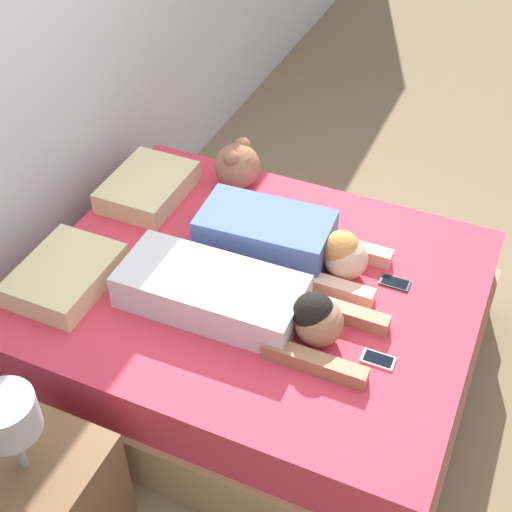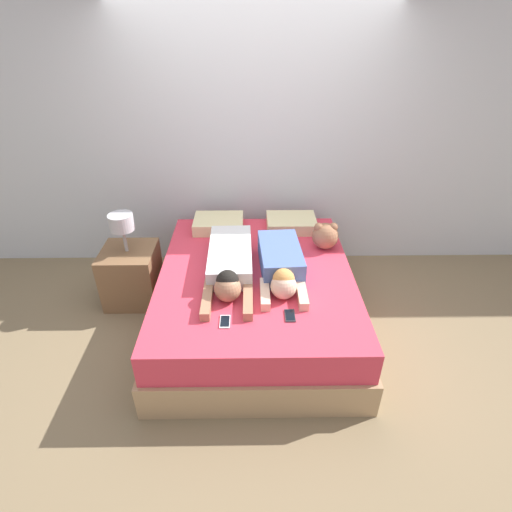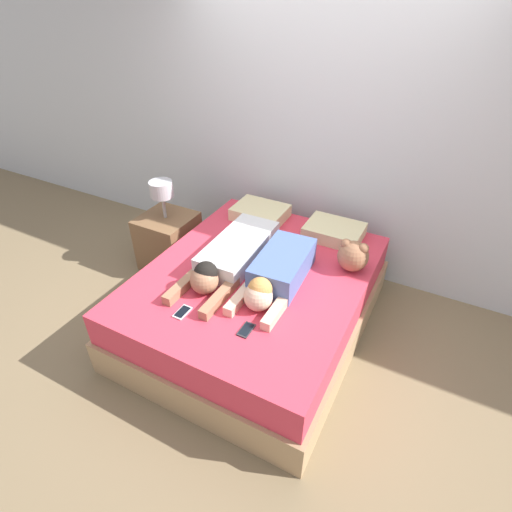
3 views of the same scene
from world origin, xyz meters
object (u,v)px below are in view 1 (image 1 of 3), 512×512
Objects in this scene: cell_phone_right at (395,283)px; nightstand at (39,500)px; bed at (256,324)px; plush_toy at (237,165)px; cell_phone_left at (378,360)px; person_left at (240,300)px; pillow_head_left at (65,275)px; person_right at (287,241)px; pillow_head_right at (148,187)px.

nightstand is at bearing 146.02° from cell_phone_right.
plush_toy is (0.63, 0.38, 0.41)m from bed.
cell_phone_left and cell_phone_right have the same top height.
plush_toy is at bearing 31.33° from bed.
person_left is at bearing 89.07° from cell_phone_left.
pillow_head_left is at bearing 100.40° from person_left.
pillow_head_right is at bearing 79.22° from person_right.
cell_phone_right is (0.60, -1.34, -0.05)m from pillow_head_left.
pillow_head_right is 0.55× the size of person_right.
pillow_head_right reaches higher than cell_phone_right.
person_left is 4.57× the size of plush_toy.
person_right is (-0.16, -0.83, 0.05)m from pillow_head_right.
pillow_head_right is at bearing 64.76° from bed.
person_right is at bearing -55.87° from pillow_head_left.
cell_phone_right is at bearing -95.35° from pillow_head_right.
cell_phone_right is at bearing -86.34° from person_right.
person_left reaches higher than pillow_head_right.
pillow_head_left is 0.42× the size of person_left.
person_left is (0.14, -0.79, 0.03)m from pillow_head_left.
person_right is 0.52m from cell_phone_right.
person_right is at bearing -17.76° from nightstand.
cell_phone_right is (0.46, 0.06, 0.00)m from cell_phone_left.
plush_toy is at bearing -54.42° from pillow_head_right.
cell_phone_left is at bearing -130.08° from plush_toy.
person_left is at bearing 173.98° from person_right.
nightstand is at bearing 162.28° from bed.
nightstand is at bearing 162.24° from person_right.
nightstand is at bearing -179.73° from plush_toy.
person_right reaches higher than pillow_head_right.
bed is 0.73m from cell_phone_left.
pillow_head_right is 0.98m from person_left.
cell_phone_left is 1.34m from plush_toy.
bed is at bearing 112.19° from cell_phone_right.
bed is 0.69m from cell_phone_right.
bed is 4.18× the size of pillow_head_left.
pillow_head_left is 0.72m from pillow_head_right.
pillow_head_right is 3.57× the size of cell_phone_left.
person_right is 6.52× the size of cell_phone_left.
bed is 2.22× the size of nightstand.
pillow_head_left is 0.53× the size of nightstand.
plush_toy reaches higher than bed.
person_left is 0.62m from cell_phone_left.
cell_phone_left is (-0.23, -0.63, 0.29)m from bed.
cell_phone_right is (-0.13, -1.34, -0.05)m from pillow_head_right.
cell_phone_right is at bearing -66.05° from pillow_head_left.
person_left is at bearing -79.60° from pillow_head_left.
pillow_head_left is at bearing 180.00° from pillow_head_right.
person_right is 3.52× the size of plush_toy.
plush_toy is (0.27, -0.38, 0.07)m from pillow_head_right.
person_right is at bearing -100.78° from pillow_head_right.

